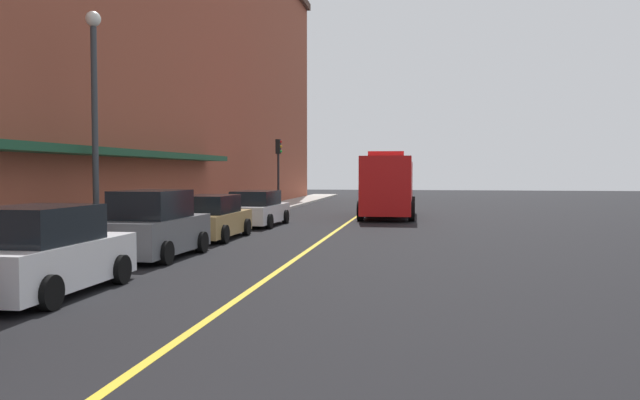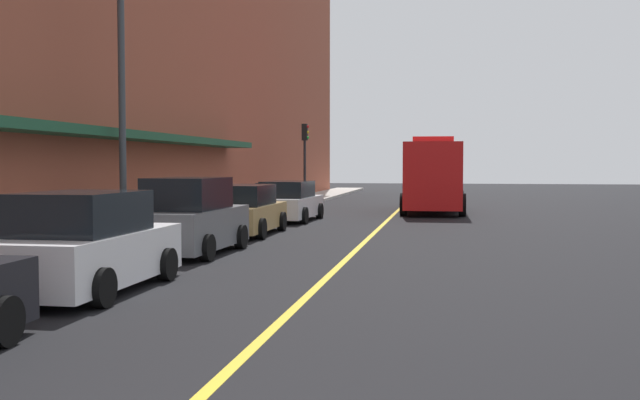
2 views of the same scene
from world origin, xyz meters
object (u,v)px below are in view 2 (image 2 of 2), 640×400
at_px(parked_car_3, 245,211).
at_px(parking_meter_0, 208,201).
at_px(parked_car_2, 190,219).
at_px(traffic_light_near, 305,148).
at_px(parked_car_1, 86,245).
at_px(street_lamp_left, 122,81).
at_px(parked_car_4, 289,202).
at_px(fire_truck, 434,177).
at_px(parking_meter_1, 257,193).

height_order(parked_car_3, parking_meter_0, parked_car_3).
relative_size(parked_car_2, traffic_light_near, 0.97).
distance_m(parking_meter_0, traffic_light_near, 16.13).
bearing_deg(parked_car_2, traffic_light_near, 4.89).
distance_m(parked_car_1, street_lamp_left, 7.08).
height_order(parked_car_4, traffic_light_near, traffic_light_near).
height_order(parked_car_3, parked_car_4, parked_car_3).
relative_size(fire_truck, street_lamp_left, 1.22).
height_order(parked_car_2, street_lamp_left, street_lamp_left).
relative_size(parked_car_1, parked_car_3, 0.95).
bearing_deg(parked_car_2, parked_car_3, 1.88).
height_order(parked_car_2, parking_meter_0, parked_car_2).
bearing_deg(parked_car_4, parked_car_1, -178.31).
bearing_deg(parked_car_2, fire_truck, -16.89).
bearing_deg(parked_car_4, street_lamp_left, 170.59).
bearing_deg(street_lamp_left, parked_car_1, -70.70).
height_order(parked_car_4, fire_truck, fire_truck).
relative_size(parked_car_1, parking_meter_1, 3.23).
relative_size(parked_car_3, parking_meter_1, 3.40).
xyz_separation_m(parked_car_2, parked_car_4, (0.14, 10.77, -0.14)).
bearing_deg(parked_car_4, parked_car_3, -179.89).
bearing_deg(parking_meter_1, parked_car_2, -83.31).
relative_size(parked_car_1, parked_car_2, 1.03).
xyz_separation_m(parked_car_3, fire_truck, (5.76, 12.22, 0.89)).
xyz_separation_m(parked_car_1, parking_meter_1, (-1.42, 16.96, 0.23)).
bearing_deg(traffic_light_near, parked_car_4, -82.25).
height_order(parked_car_1, parked_car_3, parked_car_1).
height_order(parking_meter_0, street_lamp_left, street_lamp_left).
height_order(parked_car_4, parking_meter_1, parked_car_4).
relative_size(parked_car_1, parked_car_4, 0.93).
relative_size(parked_car_3, parking_meter_0, 3.40).
height_order(parked_car_4, parking_meter_0, parked_car_4).
relative_size(parked_car_4, street_lamp_left, 0.67).
height_order(parking_meter_1, street_lamp_left, street_lamp_left).
xyz_separation_m(parking_meter_0, parking_meter_1, (0.00, 6.22, 0.00)).
bearing_deg(street_lamp_left, parking_meter_0, 83.11).
relative_size(parking_meter_1, traffic_light_near, 0.31).
height_order(parked_car_2, parking_meter_1, parked_car_2).
bearing_deg(parked_car_3, fire_truck, -25.49).
height_order(parked_car_2, parked_car_3, parked_car_2).
distance_m(parked_car_3, parking_meter_0, 1.37).
bearing_deg(parking_meter_0, parked_car_3, -10.22).
height_order(parked_car_3, parking_meter_1, parked_car_3).
bearing_deg(parked_car_2, parked_car_4, 0.67).
bearing_deg(traffic_light_near, street_lamp_left, -91.81).
xyz_separation_m(parked_car_3, parked_car_4, (0.18, 5.69, -0.00)).
relative_size(parked_car_1, street_lamp_left, 0.62).
bearing_deg(parked_car_4, parking_meter_1, 64.99).
distance_m(parked_car_3, parked_car_4, 5.70).
xyz_separation_m(parked_car_4, parking_meter_0, (-1.50, -5.46, 0.31)).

